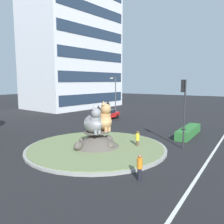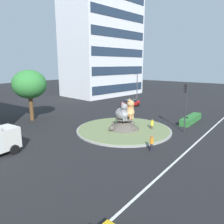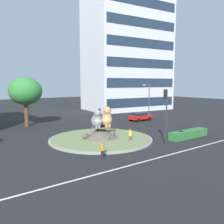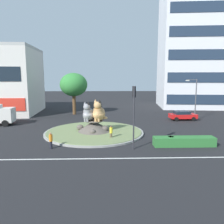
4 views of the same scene
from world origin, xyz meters
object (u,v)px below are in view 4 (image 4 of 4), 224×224
(cat_statue_calico, at_px, (99,113))
(office_tower, at_px, (207,36))
(cat_statue_grey, at_px, (89,114))
(parked_car_right, at_px, (183,115))
(broadleaf_tree_behind_island, at_px, (74,85))
(litter_bin, at_px, (171,141))
(streetlight_arm, at_px, (195,97))
(traffic_light_mast, at_px, (134,106))
(pedestrian_yellow_shirt, at_px, (111,132))
(pedestrian_orange_shirt, at_px, (51,140))

(cat_statue_calico, bearing_deg, office_tower, 148.78)
(cat_statue_grey, height_order, cat_statue_calico, cat_statue_calico)
(office_tower, relative_size, parked_car_right, 7.42)
(office_tower, distance_m, parked_car_right, 23.92)
(broadleaf_tree_behind_island, distance_m, litter_bin, 23.14)
(office_tower, height_order, parked_car_right, office_tower)
(streetlight_arm, distance_m, litter_bin, 15.05)
(office_tower, bearing_deg, cat_statue_grey, -129.78)
(broadleaf_tree_behind_island, relative_size, litter_bin, 8.29)
(traffic_light_mast, distance_m, broadleaf_tree_behind_island, 21.70)
(streetlight_arm, bearing_deg, broadleaf_tree_behind_island, -27.69)
(office_tower, relative_size, pedestrian_yellow_shirt, 20.06)
(streetlight_arm, bearing_deg, cat_statue_grey, 16.10)
(cat_statue_grey, distance_m, parked_car_right, 16.37)
(traffic_light_mast, height_order, pedestrian_orange_shirt, traffic_light_mast)
(cat_statue_calico, height_order, parked_car_right, cat_statue_calico)
(cat_statue_calico, bearing_deg, parked_car_right, 134.66)
(cat_statue_calico, distance_m, pedestrian_orange_shirt, 7.43)
(office_tower, relative_size, streetlight_arm, 4.82)
(pedestrian_orange_shirt, distance_m, pedestrian_yellow_shirt, 6.53)
(cat_statue_grey, distance_m, office_tower, 36.53)
(cat_statue_calico, xyz_separation_m, parked_car_right, (12.99, 7.97, -1.75))
(cat_statue_grey, relative_size, streetlight_arm, 0.37)
(cat_statue_grey, relative_size, pedestrian_yellow_shirt, 1.54)
(traffic_light_mast, xyz_separation_m, broadleaf_tree_behind_island, (-8.27, 20.02, 1.25))
(cat_statue_grey, bearing_deg, litter_bin, 82.31)
(broadleaf_tree_behind_island, xyz_separation_m, parked_car_right, (17.84, -6.02, -4.57))
(parked_car_right, bearing_deg, traffic_light_mast, -126.21)
(cat_statue_calico, xyz_separation_m, streetlight_arm, (14.63, 7.66, 1.23))
(office_tower, bearing_deg, cat_statue_calico, -128.32)
(cat_statue_grey, bearing_deg, broadleaf_tree_behind_island, -142.29)
(pedestrian_yellow_shirt, distance_m, litter_bin, 6.36)
(cat_statue_calico, height_order, streetlight_arm, streetlight_arm)
(traffic_light_mast, height_order, broadleaf_tree_behind_island, broadleaf_tree_behind_island)
(broadleaf_tree_behind_island, distance_m, streetlight_arm, 20.54)
(broadleaf_tree_behind_island, height_order, streetlight_arm, broadleaf_tree_behind_island)
(office_tower, distance_m, pedestrian_orange_shirt, 43.03)
(traffic_light_mast, xyz_separation_m, office_tower, (19.82, 29.82, 11.40))
(cat_statue_calico, height_order, traffic_light_mast, traffic_light_mast)
(office_tower, bearing_deg, traffic_light_mast, -117.59)
(cat_statue_calico, distance_m, streetlight_arm, 16.56)
(streetlight_arm, xyz_separation_m, pedestrian_orange_shirt, (-19.05, -13.39, -2.92))
(traffic_light_mast, relative_size, litter_bin, 6.59)
(cat_statue_grey, distance_m, cat_statue_calico, 1.21)
(cat_statue_calico, bearing_deg, streetlight_arm, 130.74)
(streetlight_arm, bearing_deg, litter_bin, 50.44)
(litter_bin, bearing_deg, parked_car_right, 66.48)
(office_tower, bearing_deg, pedestrian_yellow_shirt, -123.43)
(streetlight_arm, height_order, pedestrian_orange_shirt, streetlight_arm)
(streetlight_arm, relative_size, parked_car_right, 1.54)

